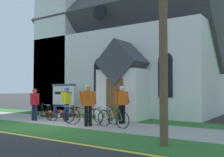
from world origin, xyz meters
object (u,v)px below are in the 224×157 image
object	(u,v)px
bicycle_white	(113,118)
cyclist_in_yellow_jersey	(88,102)
bicycle_yellow	(60,114)
bicycle_red	(45,112)
bicycle_orange	(106,115)
cyclist_in_white_jersey	(122,101)
church_sign	(64,95)
bicycle_silver	(83,116)
cyclist_in_green_jersey	(67,101)
cyclist_in_orange_jersey	(35,102)

from	to	relation	value
bicycle_white	cyclist_in_yellow_jersey	xyz separation A→B (m)	(-1.02, -0.38, 0.68)
bicycle_yellow	bicycle_red	distance (m)	1.38
bicycle_orange	cyclist_in_white_jersey	world-z (taller)	cyclist_in_white_jersey
bicycle_red	cyclist_in_white_jersey	xyz separation A→B (m)	(4.24, 0.81, 0.63)
church_sign	cyclist_in_yellow_jersey	bearing A→B (deg)	-33.57
bicycle_orange	bicycle_red	bearing A→B (deg)	-172.30
bicycle_white	bicycle_silver	world-z (taller)	bicycle_silver
bicycle_orange	bicycle_yellow	size ratio (longest dim) A/B	0.96
church_sign	cyclist_in_green_jersey	xyz separation A→B (m)	(1.94, -1.74, -0.24)
bicycle_white	cyclist_in_white_jersey	distance (m)	1.33
bicycle_red	cyclist_in_yellow_jersey	size ratio (longest dim) A/B	0.99
church_sign	cyclist_in_white_jersey	world-z (taller)	church_sign
church_sign	cyclist_in_yellow_jersey	world-z (taller)	church_sign
bicycle_silver	cyclist_in_yellow_jersey	distance (m)	0.86
cyclist_in_white_jersey	cyclist_in_yellow_jersey	xyz separation A→B (m)	(-0.75, -1.51, 0.03)
bicycle_silver	cyclist_in_white_jersey	world-z (taller)	cyclist_in_white_jersey
bicycle_silver	cyclist_in_green_jersey	size ratio (longest dim) A/B	1.02
church_sign	bicycle_red	xyz separation A→B (m)	(0.69, -2.08, -0.82)
cyclist_in_yellow_jersey	bicycle_silver	bearing A→B (deg)	152.13
cyclist_in_green_jersey	cyclist_in_white_jersey	bearing A→B (deg)	8.99
cyclist_in_orange_jersey	cyclist_in_yellow_jersey	size ratio (longest dim) A/B	0.90
bicycle_yellow	cyclist_in_orange_jersey	xyz separation A→B (m)	(-1.36, -0.43, 0.53)
church_sign	bicycle_orange	world-z (taller)	church_sign
bicycle_white	cyclist_in_white_jersey	bearing A→B (deg)	103.18
cyclist_in_white_jersey	cyclist_in_orange_jersey	bearing A→B (deg)	-160.97
cyclist_in_green_jersey	cyclist_in_orange_jersey	size ratio (longest dim) A/B	1.04
bicycle_yellow	cyclist_in_yellow_jersey	world-z (taller)	cyclist_in_yellow_jersey
cyclist_in_yellow_jersey	bicycle_white	bearing A→B (deg)	20.69
bicycle_yellow	church_sign	bearing A→B (deg)	131.73
bicycle_red	cyclist_in_white_jersey	bearing A→B (deg)	10.80
bicycle_yellow	bicycle_silver	size ratio (longest dim) A/B	1.04
bicycle_white	bicycle_yellow	bearing A→B (deg)	178.39
cyclist_in_green_jersey	church_sign	bearing A→B (deg)	138.03
cyclist_in_white_jersey	bicycle_orange	bearing A→B (deg)	-154.46
bicycle_yellow	cyclist_in_yellow_jersey	xyz separation A→B (m)	(2.13, -0.47, 0.66)
bicycle_yellow	cyclist_in_green_jersey	world-z (taller)	cyclist_in_green_jersey
bicycle_red	bicycle_silver	bearing A→B (deg)	-8.41
church_sign	bicycle_red	world-z (taller)	church_sign
bicycle_orange	bicycle_silver	bearing A→B (deg)	-120.56
bicycle_silver	cyclist_in_green_jersey	xyz separation A→B (m)	(-1.76, 0.78, 0.58)
bicycle_silver	cyclist_in_white_jersey	xyz separation A→B (m)	(1.23, 1.25, 0.63)
bicycle_silver	cyclist_in_green_jersey	world-z (taller)	cyclist_in_green_jersey
church_sign	bicycle_yellow	size ratio (longest dim) A/B	1.07
bicycle_orange	cyclist_in_yellow_jersey	size ratio (longest dim) A/B	0.96
bicycle_white	church_sign	bearing A→B (deg)	155.29
church_sign	cyclist_in_yellow_jersey	size ratio (longest dim) A/B	1.07
bicycle_silver	cyclist_in_yellow_jersey	world-z (taller)	cyclist_in_yellow_jersey
bicycle_red	bicycle_white	bearing A→B (deg)	-4.01
bicycle_silver	bicycle_red	distance (m)	3.04
bicycle_white	bicycle_orange	distance (m)	1.24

